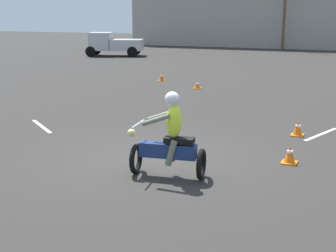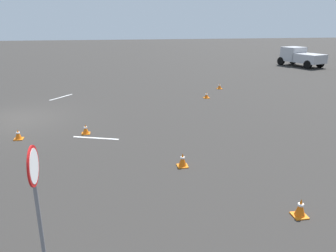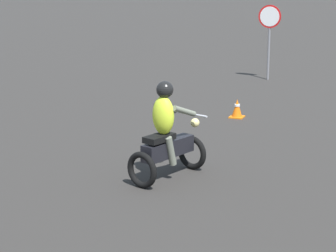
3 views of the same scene
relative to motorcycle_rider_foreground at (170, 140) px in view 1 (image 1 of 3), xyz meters
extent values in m
plane|color=#2D2B28|center=(-0.71, 0.88, -0.73)|extent=(120.00, 120.00, 0.00)
torus|color=black|center=(-0.68, -0.11, -0.43)|extent=(0.19, 0.61, 0.60)
torus|color=black|center=(0.61, 0.10, -0.43)|extent=(0.19, 0.61, 0.60)
cube|color=navy|center=(-0.03, -0.01, -0.21)|extent=(1.12, 0.41, 0.28)
cube|color=black|center=(0.18, 0.03, 0.01)|extent=(0.59, 0.34, 0.10)
cylinder|color=silver|center=(-0.63, -0.10, 0.27)|extent=(0.14, 0.70, 0.04)
sphere|color=#F2E08C|center=(-0.76, -0.12, 0.09)|extent=(0.18, 0.18, 0.16)
ellipsoid|color=#D8F233|center=(0.08, 0.01, 0.37)|extent=(0.34, 0.44, 0.64)
cylinder|color=slate|center=(-0.24, 0.16, 0.42)|extent=(0.55, 0.17, 0.27)
cylinder|color=slate|center=(-0.18, -0.23, 0.42)|extent=(0.55, 0.17, 0.27)
cylinder|color=slate|center=(0.04, 0.15, -0.21)|extent=(0.26, 0.16, 0.51)
cylinder|color=slate|center=(0.09, -0.13, -0.21)|extent=(0.26, 0.16, 0.51)
sphere|color=silver|center=(0.04, 0.01, 0.79)|extent=(0.32, 0.32, 0.28)
cylinder|color=black|center=(-16.42, 23.22, -0.35)|extent=(0.80, 0.49, 0.76)
cylinder|color=black|center=(-15.84, 21.62, -0.35)|extent=(0.80, 0.49, 0.76)
cylinder|color=black|center=(-13.50, 24.27, -0.35)|extent=(0.80, 0.49, 0.76)
cylinder|color=black|center=(-12.92, 22.67, -0.35)|extent=(0.80, 0.49, 0.76)
cube|color=#B7B7BC|center=(-13.73, 23.28, 0.10)|extent=(2.90, 2.60, 0.80)
cube|color=#B7B7BC|center=(-15.52, 22.64, 0.35)|extent=(2.15, 2.33, 1.30)
cube|color=black|center=(-16.13, 22.42, 0.70)|extent=(0.69, 1.64, 0.56)
cube|color=orange|center=(1.97, 1.76, -0.71)|extent=(0.32, 0.32, 0.03)
cone|color=orange|center=(1.97, 1.76, -0.52)|extent=(0.24, 0.24, 0.35)
cylinder|color=white|center=(1.97, 1.76, -0.47)|extent=(0.13, 0.13, 0.05)
cube|color=orange|center=(-3.34, 10.52, -0.71)|extent=(0.32, 0.32, 0.03)
cone|color=orange|center=(-3.34, 10.52, -0.55)|extent=(0.24, 0.24, 0.29)
cylinder|color=white|center=(-3.34, 10.52, -0.51)|extent=(0.13, 0.13, 0.05)
cube|color=orange|center=(1.76, 4.19, -0.71)|extent=(0.32, 0.32, 0.03)
cone|color=orange|center=(1.76, 4.19, -0.52)|extent=(0.24, 0.24, 0.35)
cylinder|color=white|center=(1.76, 4.19, -0.47)|extent=(0.13, 0.13, 0.05)
cube|color=orange|center=(-5.71, 12.06, -0.71)|extent=(0.32, 0.32, 0.03)
cone|color=orange|center=(-5.71, 12.06, -0.54)|extent=(0.24, 0.24, 0.32)
cylinder|color=white|center=(-5.71, 12.06, -0.49)|extent=(0.13, 0.13, 0.05)
cube|color=silver|center=(2.32, 4.59, -0.72)|extent=(0.68, 1.72, 0.01)
cube|color=silver|center=(-4.95, 2.36, -0.72)|extent=(1.49, 1.14, 0.01)
cube|color=gray|center=(-4.44, 40.01, 3.06)|extent=(30.50, 9.25, 7.58)
camera|label=1|loc=(3.43, -7.84, 2.32)|focal=50.00mm
camera|label=2|loc=(14.18, 5.35, 3.53)|focal=35.00mm
camera|label=3|loc=(4.14, 23.79, 2.75)|focal=70.00mm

